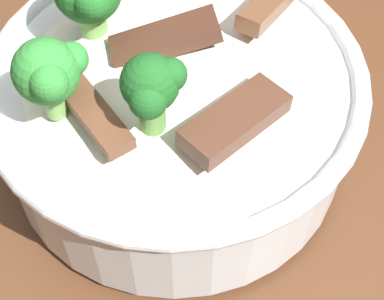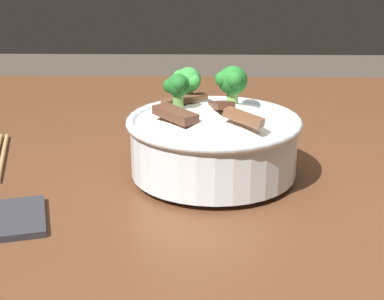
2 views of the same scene
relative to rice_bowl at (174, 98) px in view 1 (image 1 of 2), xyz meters
name	(u,v)px [view 1 (image 1 of 2)]	position (x,y,z in m)	size (l,w,h in m)	color
dining_table	(73,231)	(0.00, -0.09, -0.18)	(1.14, 1.10, 0.77)	#56331E
rice_bowl	(174,98)	(0.00, 0.00, 0.00)	(0.24, 0.24, 0.15)	silver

